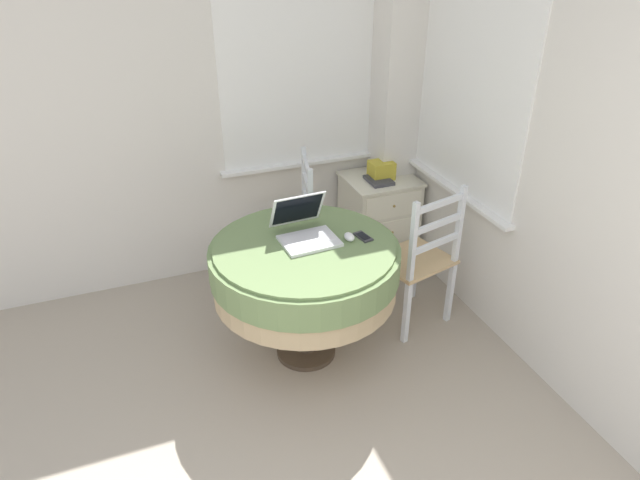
# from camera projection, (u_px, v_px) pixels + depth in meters

# --- Properties ---
(corner_room_shell) EXTENTS (4.27, 5.15, 2.55)m
(corner_room_shell) POSITION_uv_depth(u_px,v_px,m) (374.00, 151.00, 2.96)
(corner_room_shell) COLOR silver
(corner_room_shell) RESTS_ON ground_plane
(round_dining_table) EXTENTS (1.07, 1.07, 0.76)m
(round_dining_table) POSITION_uv_depth(u_px,v_px,m) (305.00, 267.00, 3.21)
(round_dining_table) COLOR #4C3D2D
(round_dining_table) RESTS_ON ground_plane
(laptop) EXTENTS (0.33, 0.37, 0.23)m
(laptop) POSITION_uv_depth(u_px,v_px,m) (305.00, 230.00, 3.18)
(laptop) COLOR silver
(laptop) RESTS_ON round_dining_table
(computer_mouse) EXTENTS (0.05, 0.08, 0.04)m
(computer_mouse) POSITION_uv_depth(u_px,v_px,m) (349.00, 237.00, 3.17)
(computer_mouse) COLOR white
(computer_mouse) RESTS_ON round_dining_table
(cell_phone) EXTENTS (0.08, 0.13, 0.01)m
(cell_phone) POSITION_uv_depth(u_px,v_px,m) (363.00, 237.00, 3.21)
(cell_phone) COLOR #2D2D33
(cell_phone) RESTS_ON round_dining_table
(dining_chair_near_back_window) EXTENTS (0.47, 0.51, 0.97)m
(dining_chair_near_back_window) POSITION_uv_depth(u_px,v_px,m) (290.00, 227.00, 3.94)
(dining_chair_near_back_window) COLOR tan
(dining_chair_near_back_window) RESTS_ON ground_plane
(dining_chair_near_right_window) EXTENTS (0.51, 0.48, 0.97)m
(dining_chair_near_right_window) POSITION_uv_depth(u_px,v_px,m) (419.00, 261.00, 3.56)
(dining_chair_near_right_window) COLOR tan
(dining_chair_near_right_window) RESTS_ON ground_plane
(corner_cabinet) EXTENTS (0.52, 0.48, 0.66)m
(corner_cabinet) POSITION_uv_depth(u_px,v_px,m) (378.00, 218.00, 4.36)
(corner_cabinet) COLOR silver
(corner_cabinet) RESTS_ON ground_plane
(storage_box) EXTENTS (0.17, 0.15, 0.13)m
(storage_box) POSITION_uv_depth(u_px,v_px,m) (381.00, 170.00, 4.16)
(storage_box) COLOR gold
(storage_box) RESTS_ON corner_cabinet
(book_on_cabinet) EXTENTS (0.16, 0.21, 0.02)m
(book_on_cabinet) POSITION_uv_depth(u_px,v_px,m) (379.00, 180.00, 4.13)
(book_on_cabinet) COLOR #3F3F44
(book_on_cabinet) RESTS_ON corner_cabinet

